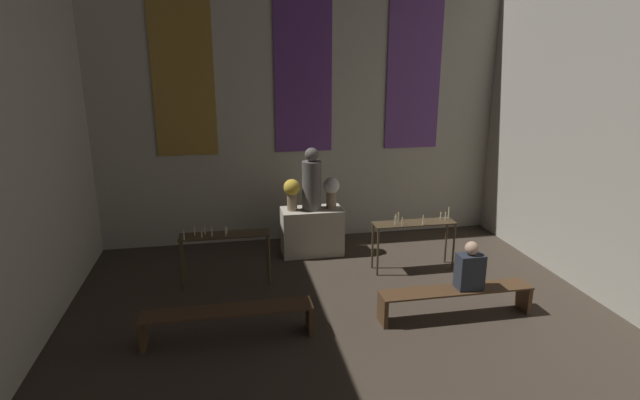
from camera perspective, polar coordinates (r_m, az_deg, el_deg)
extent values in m
cube|color=#B2AD9E|center=(9.65, -1.98, 11.53)|extent=(7.98, 0.12, 5.54)
cube|color=olive|center=(9.46, -15.44, 14.26)|extent=(1.08, 0.03, 3.10)
cube|color=#60337F|center=(9.55, -1.94, 14.81)|extent=(1.08, 0.03, 3.10)
cube|color=#60337F|center=(10.11, 10.70, 14.62)|extent=(1.08, 0.03, 3.10)
cube|color=#BCB29E|center=(9.22, -0.93, -3.59)|extent=(1.11, 0.58, 0.86)
cylinder|color=#5B5651|center=(8.97, -0.96, 1.67)|extent=(0.35, 0.35, 0.88)
sphere|color=#5B5651|center=(8.84, -0.97, 5.22)|extent=(0.25, 0.25, 0.25)
cylinder|color=#937A5B|center=(8.99, -3.21, -0.19)|extent=(0.18, 0.18, 0.32)
sphere|color=gold|center=(8.92, -3.24, 1.44)|extent=(0.30, 0.30, 0.30)
cylinder|color=#937A5B|center=(9.11, 1.29, 0.05)|extent=(0.18, 0.18, 0.32)
sphere|color=silver|center=(9.04, 1.30, 1.66)|extent=(0.30, 0.30, 0.30)
cube|color=#473823|center=(7.99, -10.86, -3.93)|extent=(1.40, 0.36, 0.02)
cylinder|color=#473823|center=(8.04, -15.53, -7.36)|extent=(0.04, 0.04, 0.82)
cylinder|color=#473823|center=(8.02, -5.85, -6.87)|extent=(0.04, 0.04, 0.82)
cylinder|color=#473823|center=(8.32, -15.38, -6.54)|extent=(0.04, 0.04, 0.82)
cylinder|color=#473823|center=(8.30, -6.04, -6.07)|extent=(0.04, 0.04, 0.82)
cylinder|color=silver|center=(7.91, -12.27, -3.56)|extent=(0.02, 0.02, 0.15)
sphere|color=#F9CC4C|center=(7.88, -12.31, -2.95)|extent=(0.02, 0.02, 0.02)
cylinder|color=silver|center=(8.04, -13.01, -3.44)|extent=(0.02, 0.02, 0.11)
sphere|color=#F9CC4C|center=(8.02, -13.04, -2.98)|extent=(0.02, 0.02, 0.02)
cylinder|color=silver|center=(7.85, -15.29, -3.92)|extent=(0.02, 0.02, 0.15)
sphere|color=#F9CC4C|center=(7.82, -15.34, -3.31)|extent=(0.02, 0.02, 0.02)
cylinder|color=silver|center=(7.97, -12.28, -3.63)|extent=(0.02, 0.02, 0.10)
sphere|color=#F9CC4C|center=(7.95, -12.31, -3.22)|extent=(0.02, 0.02, 0.02)
cylinder|color=silver|center=(8.00, -10.61, -3.44)|extent=(0.02, 0.02, 0.10)
sphere|color=#F9CC4C|center=(7.98, -10.63, -3.01)|extent=(0.02, 0.02, 0.02)
cylinder|color=silver|center=(7.91, -13.35, -3.87)|extent=(0.02, 0.02, 0.09)
sphere|color=#F9CC4C|center=(7.89, -13.38, -3.47)|extent=(0.02, 0.02, 0.02)
cylinder|color=silver|center=(7.89, -10.74, -3.58)|extent=(0.02, 0.02, 0.14)
sphere|color=#F9CC4C|center=(7.86, -10.78, -3.03)|extent=(0.02, 0.02, 0.02)
cylinder|color=silver|center=(8.01, -14.15, -3.48)|extent=(0.02, 0.02, 0.14)
sphere|color=#F9CC4C|center=(7.99, -14.19, -2.93)|extent=(0.02, 0.02, 0.02)
cube|color=#473823|center=(8.55, 10.72, -2.59)|extent=(1.40, 0.36, 0.02)
cylinder|color=#473823|center=(8.35, 6.62, -5.97)|extent=(0.04, 0.04, 0.82)
cylinder|color=#473823|center=(8.82, 15.03, -5.19)|extent=(0.04, 0.04, 0.82)
cylinder|color=#473823|center=(8.62, 6.02, -5.23)|extent=(0.04, 0.04, 0.82)
cylinder|color=#473823|center=(9.08, 14.21, -4.52)|extent=(0.04, 0.04, 0.82)
cylinder|color=silver|center=(8.78, 13.63, -1.85)|extent=(0.02, 0.02, 0.10)
sphere|color=#F9CC4C|center=(8.76, 13.65, -1.46)|extent=(0.02, 0.02, 0.02)
cylinder|color=silver|center=(8.77, 14.15, -1.86)|extent=(0.02, 0.02, 0.12)
sphere|color=#F9CC4C|center=(8.75, 14.18, -1.42)|extent=(0.02, 0.02, 0.02)
cylinder|color=silver|center=(8.43, 11.70, -2.35)|extent=(0.02, 0.02, 0.14)
sphere|color=#F9CC4C|center=(8.40, 11.73, -1.82)|extent=(0.02, 0.02, 0.02)
cylinder|color=silver|center=(8.34, 8.58, -2.44)|extent=(0.02, 0.02, 0.12)
sphere|color=#F9CC4C|center=(8.32, 8.60, -1.96)|extent=(0.02, 0.02, 0.02)
cylinder|color=silver|center=(8.35, 9.38, -2.49)|extent=(0.02, 0.02, 0.11)
sphere|color=#F9CC4C|center=(8.33, 9.40, -2.04)|extent=(0.02, 0.02, 0.02)
cylinder|color=silver|center=(8.86, 14.49, -1.52)|extent=(0.02, 0.02, 0.17)
sphere|color=#F9CC4C|center=(8.83, 14.54, -0.90)|extent=(0.02, 0.02, 0.02)
cylinder|color=silver|center=(8.54, 8.67, -2.10)|extent=(0.02, 0.02, 0.10)
sphere|color=#F9CC4C|center=(8.52, 8.69, -1.71)|extent=(0.02, 0.02, 0.02)
cylinder|color=silver|center=(8.56, 8.96, -1.96)|extent=(0.02, 0.02, 0.13)
sphere|color=#F9CC4C|center=(8.54, 8.98, -1.48)|extent=(0.02, 0.02, 0.02)
cube|color=#4C331E|center=(6.62, -10.50, -12.29)|extent=(2.18, 0.36, 0.03)
cube|color=#4C331E|center=(6.82, -19.60, -14.14)|extent=(0.06, 0.32, 0.40)
cube|color=#4C331E|center=(6.79, -1.20, -13.25)|extent=(0.06, 0.32, 0.40)
cube|color=#4C331E|center=(7.29, 15.30, -9.86)|extent=(2.18, 0.36, 0.03)
cube|color=#4C331E|center=(7.01, 7.17, -12.40)|extent=(0.06, 0.32, 0.40)
cube|color=#4C331E|center=(7.87, 22.25, -10.22)|extent=(0.06, 0.32, 0.40)
cube|color=#282D38|center=(7.26, 16.74, -7.82)|extent=(0.36, 0.24, 0.50)
sphere|color=tan|center=(7.13, 16.96, -5.29)|extent=(0.19, 0.19, 0.19)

